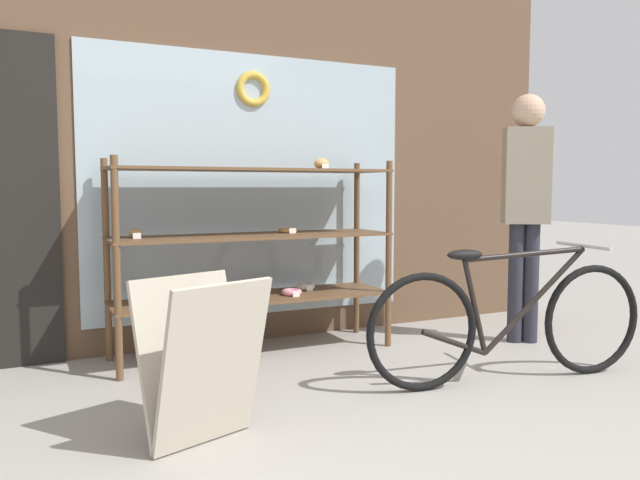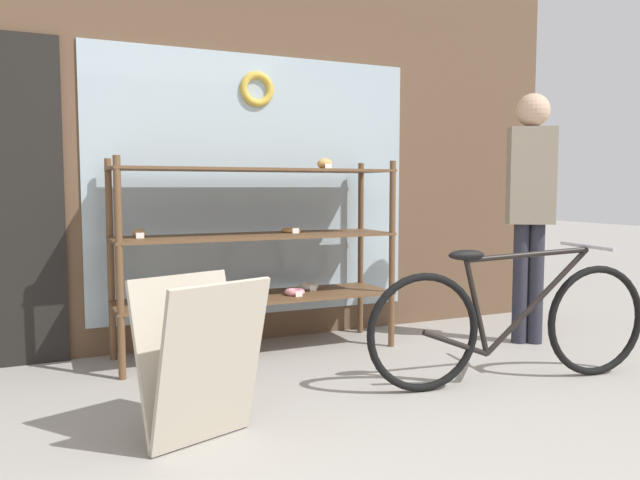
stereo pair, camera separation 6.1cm
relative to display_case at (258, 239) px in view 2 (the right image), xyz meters
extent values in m
cube|color=brown|center=(-0.09, 0.40, 1.07)|extent=(5.70, 0.08, 3.71)
cube|color=#A3B7C1|center=(0.11, 0.35, 0.36)|extent=(2.43, 0.02, 1.90)
torus|color=gold|center=(0.11, 0.33, 1.06)|extent=(0.26, 0.06, 0.26)
cylinder|color=brown|center=(-0.94, -0.24, -0.12)|extent=(0.04, 0.04, 1.33)
cylinder|color=brown|center=(0.92, -0.24, -0.12)|extent=(0.04, 0.04, 1.33)
cylinder|color=brown|center=(-0.94, 0.23, -0.12)|extent=(0.04, 0.04, 1.33)
cylinder|color=brown|center=(0.92, 0.23, -0.12)|extent=(0.04, 0.04, 1.33)
cube|color=brown|center=(-0.01, 0.00, -0.40)|extent=(1.90, 0.51, 0.02)
cube|color=brown|center=(-0.01, 0.00, 0.02)|extent=(1.90, 0.51, 0.02)
cube|color=brown|center=(-0.01, 0.00, 0.47)|extent=(1.90, 0.51, 0.02)
ellipsoid|color=beige|center=(-0.27, -0.02, -0.36)|extent=(0.10, 0.08, 0.07)
cube|color=white|center=(-0.27, -0.08, -0.37)|extent=(0.05, 0.00, 0.04)
ellipsoid|color=tan|center=(0.47, -0.07, 0.52)|extent=(0.11, 0.09, 0.08)
cube|color=white|center=(0.47, -0.13, 0.50)|extent=(0.05, 0.00, 0.04)
torus|color=pink|center=(0.24, -0.07, -0.37)|extent=(0.14, 0.14, 0.04)
cube|color=white|center=(0.24, -0.15, -0.37)|extent=(0.05, 0.00, 0.04)
torus|color=beige|center=(0.42, 0.11, -0.37)|extent=(0.14, 0.14, 0.05)
cube|color=white|center=(0.42, 0.03, -0.37)|extent=(0.05, 0.00, 0.04)
torus|color=#B27A42|center=(0.28, 0.08, 0.05)|extent=(0.14, 0.14, 0.03)
cube|color=white|center=(0.28, 0.00, 0.05)|extent=(0.05, 0.00, 0.04)
ellipsoid|color=#AD7F4C|center=(-0.78, 0.05, 0.06)|extent=(0.09, 0.07, 0.06)
cube|color=white|center=(-0.78, 0.00, 0.05)|extent=(0.05, 0.00, 0.04)
torus|color=black|center=(0.56, -1.17, -0.45)|extent=(0.67, 0.15, 0.67)
torus|color=black|center=(1.69, -1.34, -0.45)|extent=(0.67, 0.15, 0.67)
cylinder|color=black|center=(1.28, -1.28, -0.31)|extent=(0.67, 0.14, 0.61)
cylinder|color=black|center=(1.21, -1.27, -0.03)|extent=(0.80, 0.15, 0.07)
cylinder|color=black|center=(0.89, -1.22, -0.33)|extent=(0.18, 0.06, 0.56)
cylinder|color=black|center=(0.76, -1.20, -0.53)|extent=(0.41, 0.09, 0.18)
ellipsoid|color=black|center=(0.81, -1.21, -0.02)|extent=(0.23, 0.12, 0.06)
cylinder|color=#B2B2B7|center=(1.60, -1.33, 0.01)|extent=(0.09, 0.46, 0.02)
cube|color=#B2A893|center=(-0.71, -1.42, -0.41)|extent=(0.54, 0.35, 0.74)
cube|color=#B2A893|center=(-0.77, -1.25, -0.41)|extent=(0.54, 0.35, 0.74)
cylinder|color=#282833|center=(1.83, -0.53, -0.35)|extent=(0.11, 0.11, 0.88)
cylinder|color=#282833|center=(1.93, -0.59, -0.35)|extent=(0.11, 0.11, 0.88)
cube|color=gray|center=(1.88, -0.56, 0.44)|extent=(0.37, 0.32, 0.69)
sphere|color=tan|center=(1.88, -0.56, 0.90)|extent=(0.24, 0.24, 0.24)
camera|label=1|loc=(-1.44, -4.00, 0.35)|focal=35.00mm
camera|label=2|loc=(-1.38, -4.03, 0.35)|focal=35.00mm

